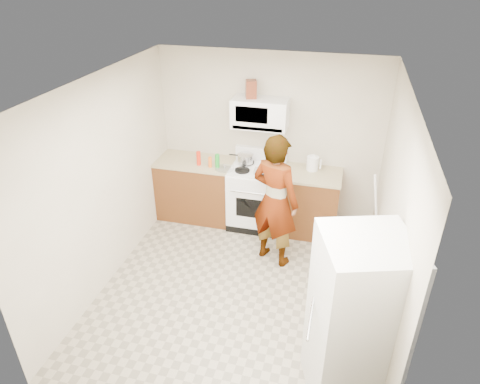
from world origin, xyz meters
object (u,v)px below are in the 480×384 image
(microwave, at_px, (260,113))
(person, at_px, (275,201))
(kettle, at_px, (313,163))
(saucepan, at_px, (245,159))
(fridge, at_px, (356,323))
(gas_range, at_px, (256,195))

(microwave, xyz_separation_m, person, (0.40, -0.92, -0.81))
(microwave, bearing_deg, kettle, 0.06)
(kettle, height_order, saucepan, kettle)
(microwave, bearing_deg, saucepan, -169.78)
(fridge, bearing_deg, gas_range, 101.13)
(microwave, bearing_deg, fridge, -62.33)
(microwave, relative_size, kettle, 3.81)
(person, bearing_deg, fridge, 142.57)
(microwave, distance_m, fridge, 3.18)
(kettle, bearing_deg, person, -114.10)
(fridge, relative_size, kettle, 8.53)
(person, xyz_separation_m, kettle, (0.36, 0.92, 0.15))
(gas_range, distance_m, fridge, 2.97)
(gas_range, relative_size, saucepan, 5.09)
(gas_range, relative_size, microwave, 1.49)
(person, bearing_deg, microwave, -43.25)
(gas_range, distance_m, saucepan, 0.57)
(microwave, relative_size, saucepan, 3.42)
(person, height_order, saucepan, person)
(fridge, height_order, saucepan, fridge)
(microwave, height_order, person, microwave)
(gas_range, bearing_deg, fridge, -61.17)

